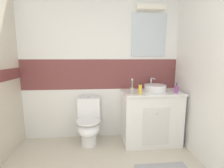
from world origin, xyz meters
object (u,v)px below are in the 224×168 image
sink_basin (155,88)px  toilet (89,123)px  soap_dispenser (176,89)px  toothbrush_cup (132,90)px  deodorant_spray_can (140,89)px

sink_basin → toilet: sink_basin is taller
sink_basin → toilet: size_ratio=0.51×
toilet → soap_dispenser: (1.33, -0.16, 0.56)m
sink_basin → soap_dispenser: bearing=-29.4°
toothbrush_cup → deodorant_spray_can: size_ratio=1.40×
toilet → soap_dispenser: size_ratio=4.96×
sink_basin → deodorant_spray_can: bearing=-148.7°
sink_basin → soap_dispenser: 0.32m
sink_basin → toothbrush_cup: bearing=-159.0°
soap_dispenser → deodorant_spray_can: deodorant_spray_can is taller
toilet → soap_dispenser: 1.45m
sink_basin → soap_dispenser: (0.28, -0.15, 0.00)m
toothbrush_cup → deodorant_spray_can: 0.12m
sink_basin → toothbrush_cup: 0.43m
toothbrush_cup → toilet: bearing=166.1°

